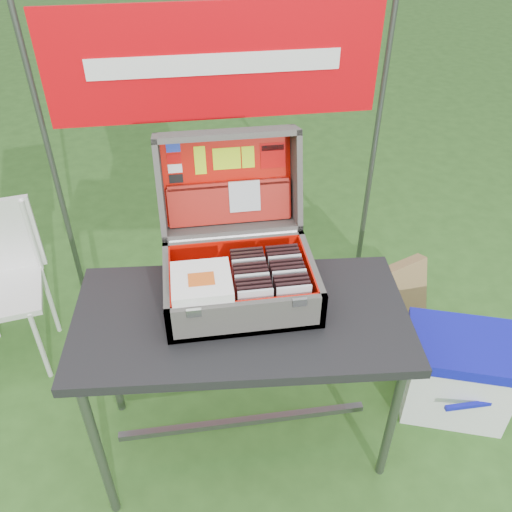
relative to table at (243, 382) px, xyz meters
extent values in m
plane|color=#305920|center=(0.03, 0.06, -0.38)|extent=(80.00, 80.00, 0.00)
cube|color=black|center=(0.00, 0.00, 0.36)|extent=(1.27, 0.71, 0.04)
cylinder|color=#59595B|center=(-0.55, -0.25, -0.02)|extent=(0.04, 0.04, 0.72)
cylinder|color=#59595B|center=(0.55, -0.25, -0.02)|extent=(0.04, 0.04, 0.72)
cylinder|color=#59595B|center=(-0.55, 0.25, -0.02)|extent=(0.04, 0.04, 0.72)
cylinder|color=#59595B|center=(0.55, 0.25, -0.02)|extent=(0.04, 0.04, 0.72)
cube|color=#59595B|center=(0.00, 0.00, -0.26)|extent=(1.07, 0.03, 0.03)
cube|color=#605E58|center=(0.01, 0.08, 0.39)|extent=(0.55, 0.39, 0.02)
cube|color=#605E58|center=(0.01, -0.10, 0.46)|extent=(0.55, 0.02, 0.15)
cube|color=#605E58|center=(0.01, 0.27, 0.46)|extent=(0.55, 0.02, 0.15)
cube|color=#605E58|center=(-0.26, 0.08, 0.46)|extent=(0.02, 0.39, 0.15)
cube|color=#605E58|center=(0.27, 0.08, 0.46)|extent=(0.02, 0.39, 0.15)
cube|color=red|center=(0.01, 0.08, 0.41)|extent=(0.51, 0.35, 0.01)
cube|color=silver|center=(-0.17, -0.11, 0.52)|extent=(0.05, 0.01, 0.03)
cube|color=silver|center=(0.19, -0.11, 0.52)|extent=(0.05, 0.01, 0.03)
cylinder|color=silver|center=(0.01, 0.28, 0.53)|extent=(0.50, 0.02, 0.02)
cube|color=#605E58|center=(0.01, 0.46, 0.68)|extent=(0.55, 0.13, 0.39)
cube|color=#605E58|center=(0.01, 0.45, 0.88)|extent=(0.55, 0.15, 0.06)
cube|color=#605E58|center=(0.01, 0.35, 0.52)|extent=(0.55, 0.15, 0.06)
cube|color=#605E58|center=(-0.26, 0.40, 0.70)|extent=(0.02, 0.25, 0.42)
cube|color=#605E58|center=(0.27, 0.40, 0.70)|extent=(0.02, 0.25, 0.42)
cube|color=red|center=(0.01, 0.45, 0.69)|extent=(0.50, 0.10, 0.34)
cube|color=red|center=(0.01, -0.09, 0.47)|extent=(0.51, 0.01, 0.13)
cube|color=red|center=(0.01, 0.25, 0.47)|extent=(0.51, 0.01, 0.13)
cube|color=red|center=(-0.24, 0.08, 0.47)|extent=(0.01, 0.35, 0.13)
cube|color=red|center=(0.26, 0.08, 0.47)|extent=(0.01, 0.35, 0.13)
cube|color=maroon|center=(0.01, 0.41, 0.60)|extent=(0.49, 0.07, 0.16)
cube|color=maroon|center=(0.01, 0.42, 0.68)|extent=(0.48, 0.02, 0.02)
cube|color=silver|center=(0.07, 0.40, 0.64)|extent=(0.12, 0.04, 0.12)
cube|color=#1933B2|center=(-0.19, 0.48, 0.82)|extent=(0.05, 0.01, 0.03)
cube|color=#BC0100|center=(-0.19, 0.47, 0.78)|extent=(0.05, 0.01, 0.03)
cube|color=white|center=(-0.19, 0.46, 0.75)|extent=(0.05, 0.01, 0.03)
cube|color=black|center=(-0.19, 0.45, 0.71)|extent=(0.05, 0.01, 0.03)
cube|color=#BBE90F|center=(-0.09, 0.47, 0.77)|extent=(0.04, 0.03, 0.11)
cube|color=#BBE90F|center=(0.01, 0.47, 0.77)|extent=(0.11, 0.03, 0.08)
cube|color=#BBE90F|center=(0.09, 0.47, 0.77)|extent=(0.05, 0.03, 0.08)
cube|color=#BC0100|center=(0.19, 0.47, 0.77)|extent=(0.10, 0.03, 0.10)
cube|color=black|center=(0.19, 0.48, 0.80)|extent=(0.09, 0.01, 0.02)
cube|color=silver|center=(0.04, -0.07, 0.48)|extent=(0.12, 0.01, 0.14)
cube|color=black|center=(0.04, -0.05, 0.48)|extent=(0.12, 0.01, 0.14)
cube|color=black|center=(0.04, -0.02, 0.48)|extent=(0.12, 0.01, 0.14)
cube|color=black|center=(0.04, 0.00, 0.48)|extent=(0.12, 0.01, 0.14)
cube|color=silver|center=(0.04, 0.02, 0.48)|extent=(0.12, 0.01, 0.14)
cube|color=black|center=(0.04, 0.04, 0.48)|extent=(0.12, 0.01, 0.14)
cube|color=black|center=(0.04, 0.06, 0.48)|extent=(0.12, 0.01, 0.14)
cube|color=black|center=(0.04, 0.08, 0.48)|extent=(0.12, 0.01, 0.14)
cube|color=silver|center=(0.04, 0.11, 0.48)|extent=(0.12, 0.01, 0.14)
cube|color=black|center=(0.04, 0.13, 0.48)|extent=(0.12, 0.01, 0.14)
cube|color=black|center=(0.04, 0.15, 0.48)|extent=(0.12, 0.01, 0.14)
cube|color=black|center=(0.04, 0.17, 0.48)|extent=(0.12, 0.01, 0.14)
cube|color=silver|center=(0.18, -0.07, 0.48)|extent=(0.12, 0.01, 0.14)
cube|color=black|center=(0.18, -0.05, 0.48)|extent=(0.12, 0.01, 0.14)
cube|color=black|center=(0.18, -0.02, 0.48)|extent=(0.12, 0.01, 0.14)
cube|color=black|center=(0.18, 0.00, 0.48)|extent=(0.12, 0.01, 0.14)
cube|color=silver|center=(0.18, 0.02, 0.48)|extent=(0.12, 0.01, 0.14)
cube|color=black|center=(0.18, 0.04, 0.48)|extent=(0.12, 0.01, 0.14)
cube|color=black|center=(0.18, 0.06, 0.48)|extent=(0.12, 0.01, 0.14)
cube|color=black|center=(0.18, 0.08, 0.48)|extent=(0.12, 0.01, 0.14)
cube|color=silver|center=(0.18, 0.11, 0.48)|extent=(0.12, 0.01, 0.14)
cube|color=black|center=(0.18, 0.13, 0.48)|extent=(0.12, 0.01, 0.14)
cube|color=black|center=(0.18, 0.15, 0.48)|extent=(0.12, 0.01, 0.14)
cube|color=black|center=(0.18, 0.17, 0.48)|extent=(0.12, 0.01, 0.14)
cube|color=white|center=(-0.13, 0.01, 0.53)|extent=(0.21, 0.21, 0.00)
cube|color=white|center=(-0.13, 0.01, 0.54)|extent=(0.21, 0.21, 0.00)
cube|color=white|center=(-0.13, 0.01, 0.54)|extent=(0.21, 0.21, 0.00)
cube|color=white|center=(-0.13, 0.01, 0.55)|extent=(0.21, 0.21, 0.00)
cube|color=white|center=(-0.13, 0.01, 0.55)|extent=(0.21, 0.21, 0.00)
cube|color=white|center=(-0.13, 0.01, 0.56)|extent=(0.21, 0.21, 0.00)
cube|color=white|center=(-0.13, 0.01, 0.56)|extent=(0.21, 0.21, 0.00)
cube|color=#D85919|center=(-0.13, 0.00, 0.57)|extent=(0.09, 0.07, 0.00)
cube|color=white|center=(0.99, 0.05, -0.20)|extent=(0.53, 0.46, 0.36)
cube|color=#1012B1|center=(0.99, 0.05, 0.00)|extent=(0.56, 0.49, 0.06)
cube|color=#1012B1|center=(0.99, -0.13, -0.16)|extent=(0.28, 0.02, 0.02)
cube|color=silver|center=(-1.07, 0.65, 0.04)|extent=(0.43, 0.43, 0.03)
cylinder|color=silver|center=(-0.91, 0.50, -0.17)|extent=(0.02, 0.02, 0.42)
cylinder|color=silver|center=(-0.91, 0.81, -0.17)|extent=(0.02, 0.02, 0.42)
cylinder|color=silver|center=(-0.91, 0.83, 0.24)|extent=(0.02, 0.02, 0.39)
cube|color=#9A7645|center=(0.84, 0.51, -0.16)|extent=(0.45, 0.31, 0.45)
cylinder|color=#59595B|center=(-0.82, 1.16, 0.47)|extent=(0.03, 0.03, 1.70)
cylinder|color=#59595B|center=(0.88, 1.16, 0.47)|extent=(0.03, 0.03, 1.70)
cube|color=#C9030A|center=(0.03, 1.15, 0.92)|extent=(1.60, 0.02, 0.55)
cube|color=white|center=(0.03, 1.14, 0.92)|extent=(1.20, 0.00, 0.10)
camera|label=1|loc=(-0.16, -1.43, 1.75)|focal=38.00mm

